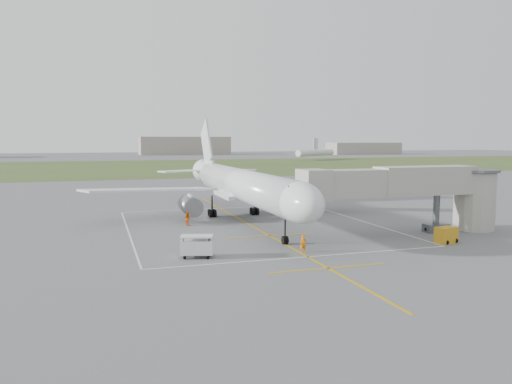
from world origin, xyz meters
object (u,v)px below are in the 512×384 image
object	(u,v)px
airliner	(241,185)
baggage_cart	(197,246)
ramp_worker_nose	(303,244)
ramp_worker_wing	(188,219)
jet_bridge	(419,189)
gpu_unit	(446,235)

from	to	relation	value
airliner	baggage_cart	distance (m)	20.50
ramp_worker_nose	ramp_worker_wing	xyz separation A→B (m)	(-7.39, 17.17, 0.03)
jet_bridge	baggage_cart	world-z (taller)	jet_bridge
airliner	baggage_cart	world-z (taller)	airliner
airliner	ramp_worker_nose	bearing A→B (deg)	-89.11
ramp_worker_wing	gpu_unit	bearing A→B (deg)	-157.49
gpu_unit	ramp_worker_wing	size ratio (longest dim) A/B	1.45
airliner	ramp_worker_wing	world-z (taller)	airliner
airliner	ramp_worker_nose	size ratio (longest dim) A/B	29.89
ramp_worker_nose	ramp_worker_wing	world-z (taller)	ramp_worker_wing
gpu_unit	ramp_worker_wing	distance (m)	28.41
gpu_unit	baggage_cart	xyz separation A→B (m)	(-24.36, 1.41, 0.20)
airliner	baggage_cart	size ratio (longest dim) A/B	15.31
airliner	ramp_worker_wing	distance (m)	8.16
ramp_worker_nose	jet_bridge	bearing A→B (deg)	18.60
jet_bridge	ramp_worker_nose	world-z (taller)	jet_bridge
baggage_cart	ramp_worker_nose	size ratio (longest dim) A/B	1.95
baggage_cart	ramp_worker_wing	distance (m)	16.30
airliner	baggage_cart	bearing A→B (deg)	-116.86
baggage_cart	ramp_worker_wing	xyz separation A→B (m)	(2.04, 16.17, -0.16)
jet_bridge	baggage_cart	bearing A→B (deg)	-171.35
jet_bridge	gpu_unit	world-z (taller)	jet_bridge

